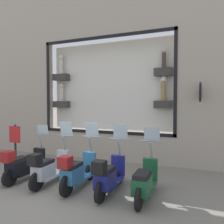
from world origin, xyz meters
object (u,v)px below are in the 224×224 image
at_px(scooter_silver_3, 49,168).
at_px(scooter_black_4, 23,165).
at_px(scooter_teal_2, 77,171).
at_px(shop_sign_post, 15,146).
at_px(scooter_green_0, 145,181).
at_px(scooter_navy_1, 109,176).

distance_m(scooter_silver_3, scooter_black_4, 0.90).
xyz_separation_m(scooter_teal_2, shop_sign_post, (0.62, 2.73, 0.35)).
bearing_deg(scooter_teal_2, shop_sign_post, 77.14).
xyz_separation_m(scooter_black_4, shop_sign_post, (0.63, 0.93, 0.36)).
xyz_separation_m(scooter_green_0, scooter_teal_2, (-0.05, 1.79, 0.06)).
relative_size(scooter_teal_2, shop_sign_post, 1.16).
bearing_deg(scooter_silver_3, shop_sign_post, 71.05).
relative_size(scooter_teal_2, scooter_silver_3, 1.00).
height_order(scooter_teal_2, scooter_black_4, scooter_teal_2).
xyz_separation_m(scooter_green_0, scooter_black_4, (-0.06, 3.59, 0.04)).
height_order(scooter_green_0, scooter_navy_1, scooter_navy_1).
relative_size(scooter_navy_1, scooter_black_4, 1.00).
bearing_deg(scooter_green_0, scooter_black_4, 91.02).
bearing_deg(scooter_black_4, scooter_teal_2, -89.69).
relative_size(scooter_black_4, shop_sign_post, 1.16).
relative_size(scooter_silver_3, shop_sign_post, 1.16).
height_order(scooter_navy_1, scooter_teal_2, scooter_teal_2).
height_order(scooter_green_0, scooter_teal_2, scooter_teal_2).
bearing_deg(scooter_green_0, shop_sign_post, 82.83).
height_order(scooter_teal_2, scooter_silver_3, scooter_teal_2).
xyz_separation_m(scooter_silver_3, scooter_black_4, (-0.00, 0.90, -0.01)).
bearing_deg(scooter_silver_3, scooter_black_4, 90.27).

